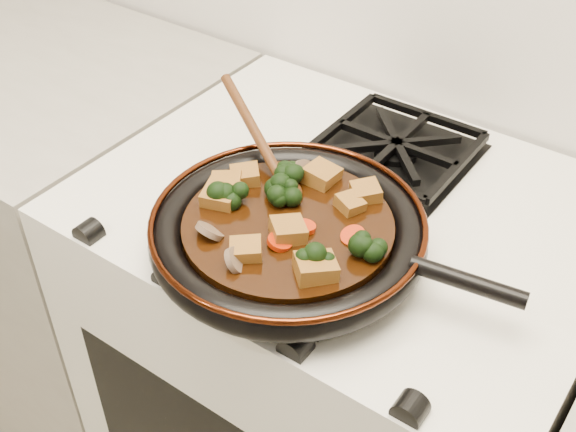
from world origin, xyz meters
The scene contains 28 objects.
stove centered at (0.00, 1.69, 0.45)m, with size 0.76×0.60×0.90m, color white.
burner_grate_front centered at (0.00, 1.55, 0.91)m, with size 0.23×0.23×0.03m, color black, non-canonical shape.
burner_grate_back centered at (0.00, 1.83, 0.91)m, with size 0.23×0.23×0.03m, color black, non-canonical shape.
skillet centered at (0.00, 1.54, 0.94)m, with size 0.49×0.36×0.05m.
braising_sauce centered at (0.00, 1.54, 0.95)m, with size 0.28×0.28×0.02m, color black.
tofu_cube_0 centered at (-0.02, 1.64, 0.97)m, with size 0.04×0.04×0.02m, color #915E21.
tofu_cube_1 centered at (-0.01, 1.46, 0.97)m, with size 0.04×0.03×0.02m, color #915E21.
tofu_cube_2 centered at (-0.10, 1.58, 0.97)m, with size 0.04×0.04×0.02m, color #915E21.
tofu_cube_3 centered at (0.05, 1.64, 0.97)m, with size 0.04×0.04×0.02m, color #915E21.
tofu_cube_4 centered at (0.05, 1.61, 0.97)m, with size 0.03×0.03×0.02m, color #915E21.
tofu_cube_5 centered at (-0.10, 1.52, 0.97)m, with size 0.04×0.05×0.02m, color #915E21.
tofu_cube_6 centered at (0.08, 1.48, 0.97)m, with size 0.04×0.05×0.02m, color #915E21.
tofu_cube_7 centered at (0.01, 1.51, 0.97)m, with size 0.04×0.04×0.02m, color #915E21.
tofu_cube_8 centered at (-0.11, 1.54, 0.97)m, with size 0.04×0.04×0.02m, color #915E21.
broccoli_floret_0 centered at (0.07, 1.48, 0.97)m, with size 0.06×0.06×0.05m, color black, non-canonical shape.
broccoli_floret_1 centered at (-0.09, 1.52, 0.97)m, with size 0.06×0.06×0.05m, color black, non-canonical shape.
broccoli_floret_2 centered at (-0.03, 1.57, 0.97)m, with size 0.06×0.06×0.05m, color black, non-canonical shape.
broccoli_floret_3 centered at (0.12, 1.54, 0.97)m, with size 0.06×0.06×0.05m, color black, non-canonical shape.
broccoli_floret_4 centered at (-0.05, 1.61, 0.97)m, with size 0.06×0.06×0.05m, color black, non-canonical shape.
broccoli_floret_5 centered at (-0.05, 1.58, 0.97)m, with size 0.06×0.06×0.05m, color black, non-canonical shape.
carrot_coin_0 centered at (0.02, 1.50, 0.96)m, with size 0.03×0.03×0.01m, color red.
carrot_coin_1 centered at (-0.06, 1.62, 0.96)m, with size 0.03×0.03×0.01m, color red.
carrot_coin_2 centered at (0.02, 1.54, 0.96)m, with size 0.03×0.03×0.01m, color red.
carrot_coin_3 centered at (0.08, 1.56, 0.96)m, with size 0.03×0.03×0.01m, color red.
mushroom_slice_0 centered at (-0.01, 1.43, 0.97)m, with size 0.03×0.03×0.01m, color brown.
mushroom_slice_1 centered at (-0.07, 1.46, 0.97)m, with size 0.04×0.04×0.01m, color brown.
mushroom_slice_2 centered at (-0.04, 1.63, 0.97)m, with size 0.04×0.04×0.01m, color brown.
wooden_spoon centered at (-0.09, 1.62, 0.98)m, with size 0.14×0.09×0.22m.
Camera 1 is at (0.41, 0.95, 1.56)m, focal length 45.00 mm.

